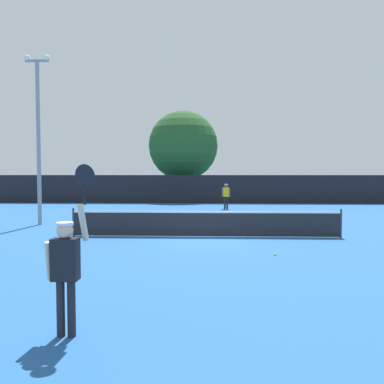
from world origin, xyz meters
The scene contains 11 objects.
ground_plane centered at (0.00, 0.00, 0.00)m, with size 120.00×120.00×0.00m, color #235693.
tennis_net centered at (0.00, 0.00, 0.51)m, with size 10.15×0.08×1.07m.
perimeter_fence centered at (0.00, 16.69, 1.13)m, with size 34.94×0.12×2.26m, color black.
player_serving centered at (-1.99, -9.10, 1.11)m, with size 0.68×0.40×2.53m.
player_receiving centered at (1.34, 11.54, 1.03)m, with size 0.57×0.25×1.68m.
tennis_ball centered at (2.04, -3.30, 0.03)m, with size 0.07×0.07×0.07m, color #CCE033.
light_pole centered at (-7.73, 3.22, 4.47)m, with size 1.18×0.28×7.81m.
large_tree centered at (-2.07, 20.45, 4.86)m, with size 6.17×6.17×7.96m.
parked_car_near centered at (-8.51, 23.52, 0.78)m, with size 2.41×4.41×1.69m.
parked_car_mid centered at (-2.40, 23.82, 0.78)m, with size 2.30×4.36×1.69m.
parked_car_far centered at (10.23, 23.70, 0.78)m, with size 1.92×4.21×1.69m.
Camera 1 is at (0.05, -14.67, 2.38)m, focal length 36.64 mm.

